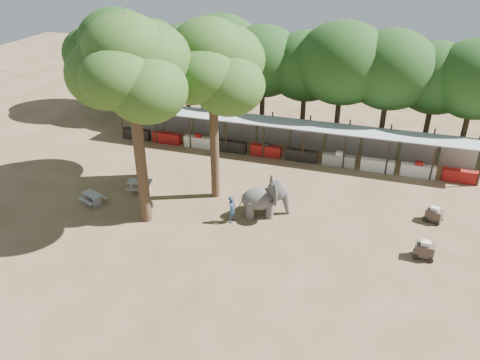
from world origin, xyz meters
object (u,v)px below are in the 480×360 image
(yard_tree_center, at_px, (130,69))
(picnic_table_far, at_px, (140,185))
(cart_back, at_px, (434,214))
(cart_front, at_px, (424,250))
(yard_tree_back, at_px, (211,67))
(elephant, at_px, (265,198))
(picnic_table_near, at_px, (93,197))
(handler, at_px, (232,209))
(yard_tree_left, at_px, (129,61))

(yard_tree_center, height_order, picnic_table_far, yard_tree_center)
(picnic_table_far, height_order, cart_back, cart_back)
(cart_front, xyz_separation_m, cart_back, (0.66, 3.95, -0.03))
(yard_tree_back, bearing_deg, elephant, -21.34)
(picnic_table_near, bearing_deg, handler, 27.06)
(picnic_table_far, bearing_deg, handler, -25.35)
(yard_tree_center, distance_m, yard_tree_back, 5.04)
(yard_tree_back, height_order, picnic_table_far, yard_tree_back)
(cart_front, bearing_deg, yard_tree_left, 172.09)
(elephant, distance_m, picnic_table_near, 11.11)
(picnic_table_near, relative_size, cart_back, 1.52)
(yard_tree_center, height_order, yard_tree_back, yard_tree_center)
(picnic_table_near, height_order, picnic_table_far, picnic_table_far)
(handler, xyz_separation_m, picnic_table_near, (-9.21, -0.67, -0.39))
(handler, bearing_deg, cart_front, -80.36)
(picnic_table_near, height_order, cart_back, cart_back)
(yard_tree_left, bearing_deg, yard_tree_back, -9.46)
(picnic_table_near, bearing_deg, yard_tree_center, 16.20)
(picnic_table_far, bearing_deg, yard_tree_left, 104.37)
(handler, xyz_separation_m, picnic_table_far, (-7.06, 1.66, -0.34))
(picnic_table_near, bearing_deg, cart_front, 24.09)
(picnic_table_far, bearing_deg, picnic_table_near, -144.96)
(yard_tree_center, distance_m, cart_front, 18.29)
(yard_tree_left, bearing_deg, yard_tree_center, -59.04)
(picnic_table_far, xyz_separation_m, cart_front, (17.98, -1.91, 0.00))
(yard_tree_left, height_order, picnic_table_near, yard_tree_left)
(elephant, height_order, handler, elephant)
(yard_tree_back, xyz_separation_m, picnic_table_far, (-4.90, -1.20, -8.02))
(picnic_table_near, height_order, cart_front, cart_front)
(yard_tree_back, distance_m, picnic_table_far, 9.48)
(yard_tree_center, bearing_deg, picnic_table_near, 173.28)
(elephant, bearing_deg, picnic_table_far, 155.10)
(elephant, bearing_deg, picnic_table_near, 167.57)
(cart_front, bearing_deg, yard_tree_back, 170.86)
(yard_tree_back, xyz_separation_m, handler, (2.16, -2.86, -7.68))
(yard_tree_back, distance_m, handler, 8.48)
(elephant, bearing_deg, yard_tree_left, 142.82)
(cart_back, bearing_deg, picnic_table_near, -148.29)
(yard_tree_left, relative_size, handler, 6.43)
(picnic_table_near, xyz_separation_m, cart_front, (20.13, 0.41, 0.06))
(cart_back, bearing_deg, elephant, -146.84)
(yard_tree_center, height_order, cart_front, yard_tree_center)
(handler, height_order, cart_front, handler)
(yard_tree_left, xyz_separation_m, yard_tree_center, (3.00, -5.00, 1.01))
(cart_front, bearing_deg, elephant, 174.36)
(handler, bearing_deg, elephant, -40.31)
(yard_tree_center, height_order, picnic_table_near, yard_tree_center)
(yard_tree_center, bearing_deg, yard_tree_back, 53.14)
(yard_tree_center, xyz_separation_m, picnic_table_near, (-4.05, 0.48, -8.75))
(yard_tree_center, xyz_separation_m, handler, (5.16, 1.14, -8.35))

